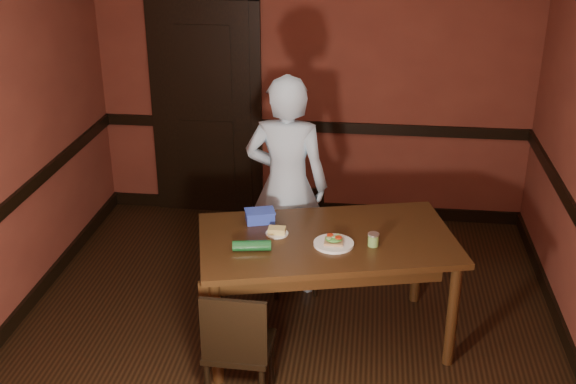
% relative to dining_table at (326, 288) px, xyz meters
% --- Properties ---
extents(floor, '(4.00, 4.50, 0.01)m').
position_rel_dining_table_xyz_m(floor, '(-0.29, -0.18, -0.40)').
color(floor, black).
rests_on(floor, ground).
extents(wall_back, '(4.00, 0.02, 2.70)m').
position_rel_dining_table_xyz_m(wall_back, '(-0.29, 2.07, 0.95)').
color(wall_back, maroon).
rests_on(wall_back, ground).
extents(dado_back, '(4.00, 0.03, 0.10)m').
position_rel_dining_table_xyz_m(dado_back, '(-0.29, 2.06, 0.50)').
color(dado_back, black).
rests_on(dado_back, ground).
extents(baseboard_back, '(4.00, 0.03, 0.12)m').
position_rel_dining_table_xyz_m(baseboard_back, '(-0.29, 2.06, -0.34)').
color(baseboard_back, black).
rests_on(baseboard_back, ground).
extents(baseboard_left, '(0.03, 4.50, 0.12)m').
position_rel_dining_table_xyz_m(baseboard_left, '(-2.27, -0.18, -0.34)').
color(baseboard_left, black).
rests_on(baseboard_left, ground).
extents(baseboard_right, '(0.03, 4.50, 0.12)m').
position_rel_dining_table_xyz_m(baseboard_right, '(1.70, -0.18, -0.34)').
color(baseboard_right, black).
rests_on(baseboard_right, ground).
extents(door, '(1.05, 0.07, 2.20)m').
position_rel_dining_table_xyz_m(door, '(-1.29, 2.04, 0.69)').
color(door, black).
rests_on(door, ground).
extents(dining_table, '(1.90, 1.35, 0.81)m').
position_rel_dining_table_xyz_m(dining_table, '(0.00, 0.00, 0.00)').
color(dining_table, black).
rests_on(dining_table, floor).
extents(chair_far, '(0.45, 0.45, 0.80)m').
position_rel_dining_table_xyz_m(chair_far, '(-0.31, 0.66, -0.01)').
color(chair_far, black).
rests_on(chair_far, floor).
extents(chair_near, '(0.41, 0.41, 0.85)m').
position_rel_dining_table_xyz_m(chair_near, '(-0.48, -0.75, 0.02)').
color(chair_near, black).
rests_on(chair_near, floor).
extents(person, '(0.66, 0.45, 1.75)m').
position_rel_dining_table_xyz_m(person, '(-0.36, 0.68, 0.47)').
color(person, '#ADCFE3').
rests_on(person, floor).
extents(sandwich_plate, '(0.27, 0.27, 0.07)m').
position_rel_dining_table_xyz_m(sandwich_plate, '(0.05, -0.11, 0.42)').
color(sandwich_plate, white).
rests_on(sandwich_plate, dining_table).
extents(sauce_jar, '(0.08, 0.08, 0.09)m').
position_rel_dining_table_xyz_m(sauce_jar, '(0.31, -0.08, 0.45)').
color(sauce_jar, '#699748').
rests_on(sauce_jar, dining_table).
extents(cheese_saucer, '(0.16, 0.16, 0.05)m').
position_rel_dining_table_xyz_m(cheese_saucer, '(-0.34, 0.00, 0.42)').
color(cheese_saucer, white).
rests_on(cheese_saucer, dining_table).
extents(food_tub, '(0.24, 0.20, 0.09)m').
position_rel_dining_table_xyz_m(food_tub, '(-0.49, 0.18, 0.45)').
color(food_tub, blue).
rests_on(food_tub, dining_table).
extents(wrapped_veg, '(0.26, 0.11, 0.07)m').
position_rel_dining_table_xyz_m(wrapped_veg, '(-0.48, -0.25, 0.44)').
color(wrapped_veg, '#11441C').
rests_on(wrapped_veg, dining_table).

